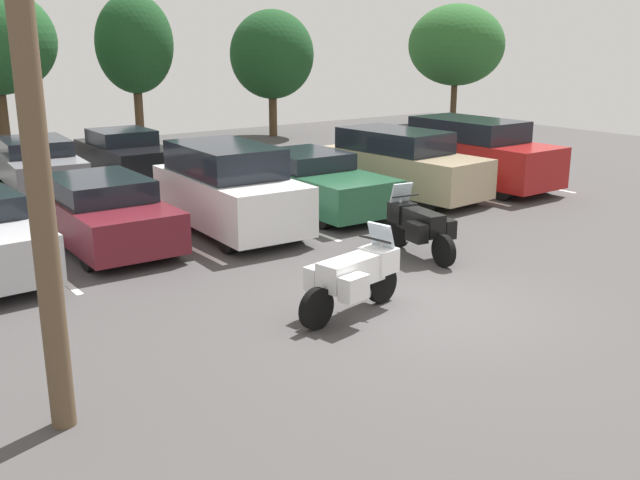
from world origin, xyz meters
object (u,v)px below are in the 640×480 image
car_maroon (103,212)px  car_far_black (125,153)px  motorcycle_second (418,225)px  car_red (476,153)px  car_white (228,189)px  car_far_grey (37,163)px  motorcycle_touring (355,275)px  car_green (311,182)px  car_tan (402,164)px

car_maroon → car_far_black: bearing=65.0°
motorcycle_second → car_far_black: 11.63m
car_maroon → car_red: bearing=-1.9°
motorcycle_second → car_maroon: 6.36m
car_white → car_far_grey: bearing=105.0°
motorcycle_second → car_white: size_ratio=0.48×
motorcycle_touring → car_far_black: 13.34m
car_green → car_tan: size_ratio=1.02×
car_tan → car_far_grey: size_ratio=1.01×
car_maroon → car_red: size_ratio=0.93×
car_white → car_maroon: bearing=168.2°
motorcycle_second → car_red: bearing=33.3°
car_red → car_far_grey: car_red is taller
car_tan → car_red: bearing=-5.8°
car_white → car_tan: size_ratio=0.92×
motorcycle_touring → car_far_grey: car_far_grey is taller
motorcycle_touring → motorcycle_second: size_ratio=1.01×
car_green → motorcycle_touring: bearing=-120.5°
car_tan → car_red: size_ratio=1.01×
car_maroon → car_far_black: size_ratio=1.01×
car_far_grey → car_far_black: car_far_black is taller
car_white → car_far_black: 7.81m
car_far_black → motorcycle_second: bearing=-83.7°
car_tan → car_green: bearing=177.0°
car_white → car_far_grey: (-1.97, 7.38, -0.24)m
car_maroon → car_tan: (8.14, -0.10, 0.18)m
car_green → car_red: car_red is taller
car_far_black → car_white: bearing=-95.6°
motorcycle_second → car_far_grey: size_ratio=0.45×
car_white → car_far_grey: 7.64m
motorcycle_second → car_far_black: size_ratio=0.48×
car_red → car_green: bearing=175.7°
car_white → car_green: 2.73m
car_maroon → car_far_grey: car_maroon is taller
car_green → car_tan: (2.87, -0.15, 0.18)m
car_far_black → car_maroon: bearing=-115.0°
motorcycle_touring → car_maroon: (-1.70, 6.01, 0.07)m
car_white → car_green: car_white is taller
motorcycle_touring → car_far_grey: 12.88m
car_green → car_far_grey: car_green is taller
motorcycle_touring → car_maroon: bearing=105.8°
motorcycle_second → car_far_grey: 11.87m
car_far_grey → motorcycle_touring: bearing=-85.3°
car_tan → car_far_black: size_ratio=1.09×
car_white → car_far_grey: car_white is taller
car_red → car_far_black: size_ratio=1.08×
motorcycle_second → car_tan: 5.49m
car_white → car_far_black: (0.76, 7.77, -0.26)m
car_green → car_red: (5.45, -0.41, 0.26)m
car_maroon → car_green: 5.27m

